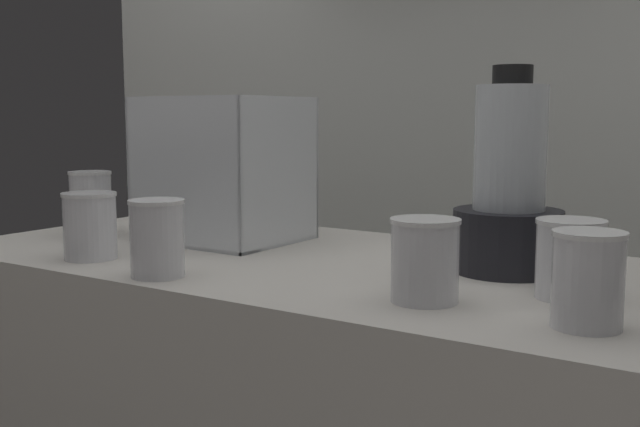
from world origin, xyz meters
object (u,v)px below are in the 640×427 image
Objects in this scene: juice_cup_pomegranate_far_left at (91,206)px; juice_cup_beet_left at (90,229)px; juice_cup_pomegranate_right at (425,266)px; juice_cup_mango_far_right at (570,264)px; juice_cup_carrot_rightmost at (587,285)px; blender_pitcher at (509,196)px; juice_cup_carrot_middle at (157,244)px; carrot_display_bin at (224,196)px.

juice_cup_beet_left is (0.20, -0.17, -0.01)m from juice_cup_pomegranate_far_left.
juice_cup_pomegranate_right is 1.04× the size of juice_cup_mango_far_right.
juice_cup_carrot_rightmost reaches higher than juice_cup_mango_far_right.
blender_pitcher is at bearing 24.34° from juice_cup_beet_left.
juice_cup_carrot_middle reaches higher than juice_cup_pomegranate_right.
juice_cup_carrot_middle is at bearing -11.43° from juice_cup_beet_left.
juice_cup_carrot_middle is 1.10× the size of juice_cup_mango_far_right.
blender_pitcher reaches higher than juice_cup_pomegranate_right.
juice_cup_carrot_rightmost is (0.21, -0.01, 0.00)m from juice_cup_pomegranate_right.
carrot_display_bin is at bearing 156.33° from juice_cup_pomegranate_right.
juice_cup_pomegranate_far_left is (-0.85, -0.12, -0.06)m from blender_pitcher.
juice_cup_pomegranate_far_left is 0.98m from juice_cup_mango_far_right.
juice_cup_carrot_middle is 1.07× the size of juice_cup_pomegranate_right.
juice_cup_beet_left is at bearing 168.57° from juice_cup_carrot_middle.
juice_cup_carrot_middle is at bearing -168.72° from juice_cup_pomegranate_right.
juice_cup_carrot_middle is at bearing -27.60° from juice_cup_pomegranate_far_left.
juice_cup_carrot_middle is 0.63m from juice_cup_carrot_rightmost.
juice_cup_carrot_rightmost is at bearing -7.69° from juice_cup_pomegranate_far_left.
juice_cup_carrot_rightmost is (0.06, -0.13, 0.00)m from juice_cup_mango_far_right.
blender_pitcher is at bearing 84.29° from juice_cup_pomegranate_right.
juice_cup_carrot_rightmost is at bearing -67.00° from juice_cup_mango_far_right.
juice_cup_mango_far_right is at bearing 19.93° from juice_cup_carrot_middle.
juice_cup_carrot_middle is at bearing -160.07° from juice_cup_mango_far_right.
juice_cup_beet_left is 0.96× the size of juice_cup_carrot_middle.
juice_cup_carrot_middle is at bearing -66.32° from carrot_display_bin.
juice_cup_pomegranate_far_left is 1.19× the size of juice_cup_pomegranate_right.
juice_cup_mango_far_right is at bearing 38.41° from juice_cup_pomegranate_right.
juice_cup_beet_left is at bearing -155.66° from blender_pitcher.
carrot_display_bin is 2.37× the size of juice_cup_carrot_middle.
juice_cup_carrot_middle is 1.04× the size of juice_cup_carrot_rightmost.
carrot_display_bin is 2.48× the size of juice_cup_carrot_rightmost.
juice_cup_pomegranate_right is 0.21m from juice_cup_carrot_rightmost.
carrot_display_bin is 0.36m from juice_cup_carrot_middle.
juice_cup_carrot_middle reaches higher than juice_cup_carrot_rightmost.
juice_cup_mango_far_right is (0.78, 0.17, -0.00)m from juice_cup_beet_left.
juice_cup_pomegranate_right is (0.82, -0.13, -0.01)m from juice_cup_pomegranate_far_left.
carrot_display_bin reaches higher than juice_cup_pomegranate_far_left.
juice_cup_beet_left is 0.21m from juice_cup_carrot_middle.
juice_cup_beet_left is 1.03× the size of juice_cup_pomegranate_right.
carrot_display_bin is 2.46× the size of juice_cup_beet_left.
blender_pitcher is at bearing 136.47° from juice_cup_mango_far_right.
carrot_display_bin is at bearing 23.59° from juice_cup_pomegranate_far_left.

